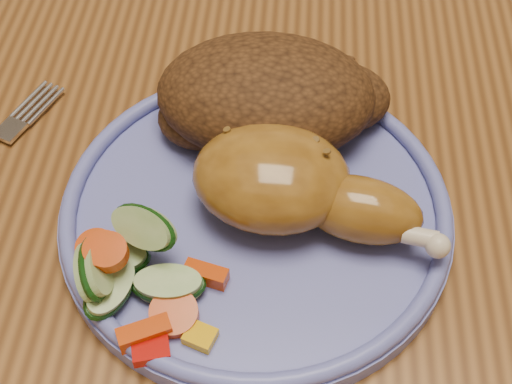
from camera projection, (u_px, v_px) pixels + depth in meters
dining_table at (361, 147)px, 0.58m from camera, size 0.90×1.40×0.75m
plate at (256, 214)px, 0.43m from camera, size 0.23×0.23×0.01m
plate_rim at (256, 203)px, 0.42m from camera, size 0.23×0.23×0.01m
chicken_leg at (293, 185)px, 0.40m from camera, size 0.15×0.08×0.05m
rice_pilaf at (271, 97)px, 0.45m from camera, size 0.15×0.10×0.06m
vegetable_pile at (130, 271)px, 0.38m from camera, size 0.09×0.09×0.05m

